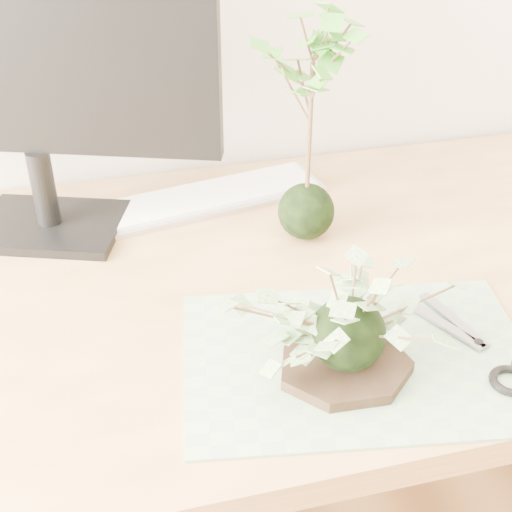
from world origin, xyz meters
The scene contains 8 objects.
desk centered at (0.09, 1.23, 0.65)m, with size 1.60×0.70×0.74m.
cutting_mat centered at (0.10, 1.04, 0.74)m, with size 0.42×0.28×0.00m, color gray.
stone_dish centered at (0.08, 1.02, 0.75)m, with size 0.16×0.16×0.01m, color black.
ivy_kokedama centered at (0.08, 1.02, 0.84)m, with size 0.29×0.29×0.17m.
maple_kokedama centered at (0.12, 1.32, 0.99)m, with size 0.24×0.24×0.35m.
keyboard centered at (0.00, 1.46, 0.75)m, with size 0.39×0.18×0.01m.
monitor centered at (-0.25, 1.44, 1.01)m, with size 0.52×0.22×0.47m.
scissors centered at (0.25, 0.98, 0.75)m, with size 0.10×0.20×0.01m.
Camera 1 is at (-0.18, 0.45, 1.32)m, focal length 50.00 mm.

